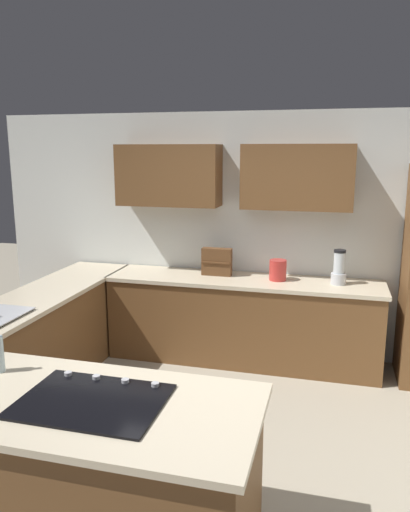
{
  "coord_description": "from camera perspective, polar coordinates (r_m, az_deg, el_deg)",
  "views": [
    {
      "loc": [
        -0.77,
        3.17,
        2.2
      ],
      "look_at": [
        0.42,
        -1.37,
        1.2
      ],
      "focal_mm": 34.74,
      "sensor_mm": 36.0,
      "label": 1
    }
  ],
  "objects": [
    {
      "name": "cooktop",
      "position": [
        2.79,
        -12.85,
        -15.9
      ],
      "size": [
        0.76,
        0.56,
        0.03
      ],
      "color": "black",
      "rests_on": "island_top"
    },
    {
      "name": "wall_back",
      "position": [
        5.34,
        5.52,
        3.95
      ],
      "size": [
        6.0,
        0.44,
        2.6
      ],
      "color": "silver",
      "rests_on": "ground"
    },
    {
      "name": "island_top",
      "position": [
        2.79,
        -12.88,
        -16.45
      ],
      "size": [
        1.79,
        0.92,
        0.04
      ],
      "primitive_type": "cube",
      "color": "beige",
      "rests_on": "island_base"
    },
    {
      "name": "lower_cabinets_back",
      "position": [
        5.27,
        4.33,
        -7.57
      ],
      "size": [
        2.8,
        0.6,
        0.86
      ],
      "primitive_type": "cube",
      "color": "brown",
      "rests_on": "ground"
    },
    {
      "name": "kettle",
      "position": [
        5.1,
        8.38,
        -1.62
      ],
      "size": [
        0.17,
        0.17,
        0.21
      ],
      "primitive_type": "cylinder",
      "color": "red",
      "rests_on": "countertop_back"
    },
    {
      "name": "spice_rack",
      "position": [
        5.24,
        1.37,
        -0.67
      ],
      "size": [
        0.32,
        0.11,
        0.29
      ],
      "color": "brown",
      "rests_on": "countertop_back"
    },
    {
      "name": "lower_cabinets_side",
      "position": [
        4.87,
        -19.06,
        -9.95
      ],
      "size": [
        0.6,
        2.9,
        0.86
      ],
      "primitive_type": "cube",
      "color": "brown",
      "rests_on": "ground"
    },
    {
      "name": "countertop_back",
      "position": [
        5.14,
        4.41,
        -2.84
      ],
      "size": [
        2.84,
        0.64,
        0.04
      ],
      "primitive_type": "cube",
      "color": "beige",
      "rests_on": "lower_cabinets_back"
    },
    {
      "name": "countertop_side",
      "position": [
        4.72,
        -19.43,
        -4.87
      ],
      "size": [
        0.64,
        2.94,
        0.04
      ],
      "primitive_type": "cube",
      "color": "beige",
      "rests_on": "lower_cabinets_side"
    },
    {
      "name": "ground_plane",
      "position": [
        3.94,
        0.89,
        -21.92
      ],
      "size": [
        14.0,
        14.0,
        0.0
      ],
      "primitive_type": "plane",
      "color": "#9E937F"
    },
    {
      "name": "island_base",
      "position": [
        3.03,
        -12.44,
        -23.95
      ],
      "size": [
        1.71,
        0.84,
        0.86
      ],
      "primitive_type": "cube",
      "color": "brown",
      "rests_on": "ground"
    },
    {
      "name": "blender",
      "position": [
        5.06,
        15.16,
        -1.5
      ],
      "size": [
        0.15,
        0.15,
        0.35
      ],
      "color": "silver",
      "rests_on": "countertop_back"
    }
  ]
}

